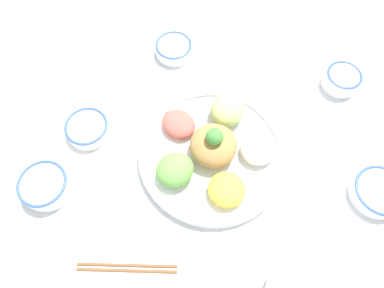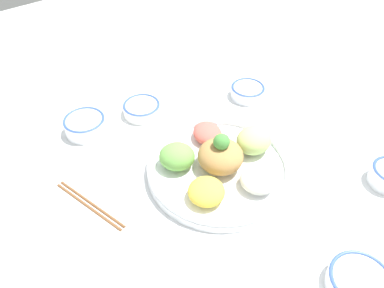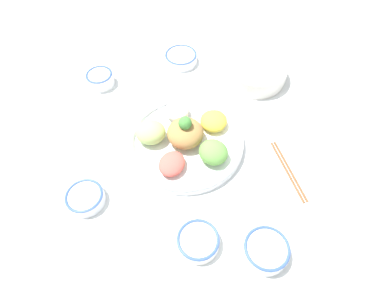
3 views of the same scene
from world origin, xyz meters
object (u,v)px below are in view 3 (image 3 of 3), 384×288
Objects in this scene: side_serving_bowl at (255,70)px; serving_spoon_main at (304,92)px; sauce_bowl_dark at (85,198)px; serving_spoon_extra at (57,157)px; sauce_bowl_red at (198,241)px; rice_bowl_plain at (266,250)px; chopsticks_pair_near at (289,170)px; salad_platter at (185,139)px; sauce_bowl_far at (100,78)px; rice_bowl_blue at (181,58)px.

side_serving_bowl is 0.18m from serving_spoon_main.
serving_spoon_extra is (-0.11, 0.14, -0.02)m from sauce_bowl_dark.
serving_spoon_main is (0.66, 0.38, -0.02)m from sauce_bowl_dark.
sauce_bowl_dark is at bearing 157.40° from sauce_bowl_red.
rice_bowl_plain is 0.25m from chopsticks_pair_near.
salad_platter is at bearing 119.55° from rice_bowl_plain.
salad_platter is 0.37m from side_serving_bowl.
sauce_bowl_red is 0.64m from sauce_bowl_far.
serving_spoon_extra is (-0.77, -0.24, 0.00)m from serving_spoon_main.
rice_bowl_blue is at bearing 91.80° from salad_platter.
rice_bowl_plain is at bearing -60.45° from salad_platter.
sauce_bowl_red is at bearing 170.28° from rice_bowl_plain.
sauce_bowl_red is 0.16m from rice_bowl_plain.
side_serving_bowl is at bearing 171.66° from chopsticks_pair_near.
chopsticks_pair_near is (0.10, 0.23, -0.02)m from rice_bowl_plain.
side_serving_bowl reaches higher than sauce_bowl_dark.
rice_bowl_plain is at bearing -9.72° from sauce_bowl_red.
serving_spoon_main is (0.16, -0.08, -0.03)m from side_serving_bowl.
serving_spoon_main is (0.40, 0.20, -0.03)m from salad_platter.
sauce_bowl_dark reaches higher than sauce_bowl_red.
serving_spoon_main is at bearing -21.79° from rice_bowl_blue.
sauce_bowl_red is 0.62m from serving_spoon_main.
rice_bowl_plain is at bearing -74.22° from rice_bowl_blue.
sauce_bowl_dark is at bearing -86.91° from sauce_bowl_far.
side_serving_bowl reaches higher than serving_spoon_extra.
serving_spoon_extra is (-0.55, 0.29, -0.02)m from rice_bowl_plain.
rice_bowl_blue is at bearing 35.27° from serving_spoon_extra.
sauce_bowl_red is 0.71× the size of serving_spoon_extra.
sauce_bowl_far is at bearing -137.44° from chopsticks_pair_near.
sauce_bowl_far is (-0.31, 0.56, 0.01)m from sauce_bowl_red.
salad_platter reaches higher than side_serving_bowl.
rice_bowl_blue is 0.57× the size of chopsticks_pair_near.
side_serving_bowl is at bearing 2.05° from sauce_bowl_far.
chopsticks_pair_near is (0.26, 0.20, -0.02)m from sauce_bowl_red.
sauce_bowl_far is 0.52m from side_serving_bowl.
rice_bowl_blue is 1.06× the size of rice_bowl_plain.
chopsticks_pair_near is at bearing 37.49° from sauce_bowl_red.
rice_bowl_plain is at bearing -95.42° from side_serving_bowl.
side_serving_bowl is (0.52, 0.02, 0.01)m from sauce_bowl_far.
salad_platter is 2.89× the size of serving_spoon_main.
chopsticks_pair_near is (0.05, -0.38, -0.03)m from side_serving_bowl.
rice_bowl_blue is at bearing 93.35° from sauce_bowl_red.
salad_platter is at bearing -88.20° from rice_bowl_blue.
sauce_bowl_far is 0.44× the size of chopsticks_pair_near.
rice_bowl_plain is 0.91× the size of serving_spoon_main.
sauce_bowl_far reaches higher than serving_spoon_main.
salad_platter reaches higher than rice_bowl_plain.
sauce_bowl_red is at bearing -60.85° from sauce_bowl_far.
rice_bowl_blue reaches higher than sauce_bowl_red.
side_serving_bowl is at bearing 84.58° from rice_bowl_plain.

